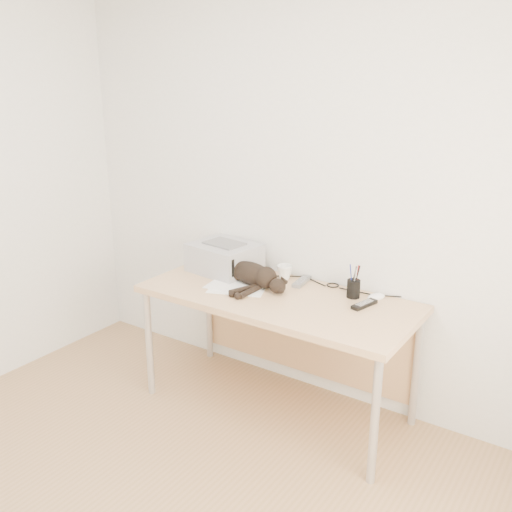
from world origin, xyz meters
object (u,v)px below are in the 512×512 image
Objects in this scene: mouse at (376,295)px; desk at (284,312)px; printer at (225,257)px; cat at (249,274)px; pen_cup at (353,288)px; mug at (285,272)px.

desk is at bearing -136.73° from mouse.
cat is at bearing -22.80° from printer.
cat is 0.63m from pen_cup.
desk is 3.63× the size of printer.
desk is 0.56m from printer.
pen_cup is at bearing -4.73° from mug.
mug is at bearing 66.22° from cat.
printer reaches higher than mouse.
desk is 2.53× the size of cat.
pen_cup reaches higher than printer.
mouse is (0.11, 0.06, -0.03)m from pen_cup.
mug is at bearing 12.02° from printer.
desk is at bearing -9.45° from printer.
mug is 0.48m from pen_cup.
cat is 6.59× the size of mug.
pen_cup reaches higher than cat.
desk is 8.24× the size of pen_cup.
desk is at bearing -161.08° from pen_cup.
printer reaches higher than desk.
pen_cup reaches higher than mouse.
printer is 0.88m from pen_cup.
mouse is at bearing 21.63° from desk.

